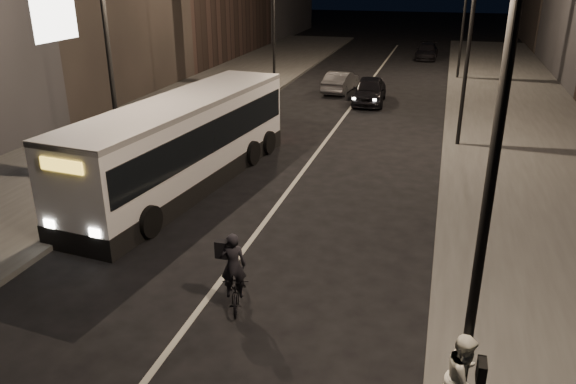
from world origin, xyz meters
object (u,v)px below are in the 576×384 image
Objects in this scene: pedestrian_woman at (463,378)px; car_near at (370,90)px; cyclist_on_bicycle at (236,281)px; streetlight_right_near at (480,109)px; streetlight_left_near at (113,29)px; streetlight_right_mid at (465,16)px; city_bus at (184,139)px; car_far at (427,51)px; car_mid at (340,82)px.

pedestrian_woman is 24.01m from car_near.
cyclist_on_bicycle is at bearing 84.66° from pedestrian_woman.
streetlight_right_near is 4.41m from pedestrian_woman.
streetlight_left_near is at bearing 74.05° from pedestrian_woman.
streetlight_left_near is at bearing -143.12° from streetlight_right_mid.
car_near is (4.40, 14.47, -0.94)m from city_bus.
streetlight_left_near is (-10.66, 8.00, 0.00)m from streetlight_right_near.
streetlight_left_near is at bearing 119.53° from cyclist_on_bicycle.
city_bus reaches higher than cyclist_on_bicycle.
car_far is at bearing 93.08° from streetlight_right_near.
car_near is 1.01× the size of car_far.
streetlight_right_near is 13.12m from city_bus.
city_bus is 12.93m from pedestrian_woman.
streetlight_right_near is at bearing -38.38° from city_bus.
city_bus is 2.73× the size of car_far.
streetlight_right_near is 5.04× the size of pedestrian_woman.
streetlight_right_near reaches higher than city_bus.
car_mid is at bearing 78.15° from cyclist_on_bicycle.
streetlight_right_near is 6.95m from cyclist_on_bicycle.
car_far is (8.46, 32.89, -4.75)m from streetlight_left_near.
streetlight_right_near reaches higher than car_mid.
city_bus is 7.13× the size of pedestrian_woman.
cyclist_on_bicycle is at bearing 100.23° from car_mid.
city_bus reaches higher than car_near.
streetlight_right_mid is 5.04× the size of pedestrian_woman.
streetlight_right_mid is at bearing -61.21° from car_near.
car_far is at bearing -101.22° from car_mid.
streetlight_right_near is 1.93× the size of car_far.
city_bus is 2.97× the size of car_mid.
pedestrian_woman is 0.38× the size of car_far.
streetlight_right_mid is at bearing 36.88° from streetlight_left_near.
streetlight_right_mid is 1.93× the size of car_far.
streetlight_right_near is 41.22m from car_far.
car_far is (2.38, 38.69, -0.01)m from cyclist_on_bicycle.
streetlight_right_near is at bearing -36.88° from streetlight_left_near.
cyclist_on_bicycle is at bearing -50.44° from city_bus.
pedestrian_woman is 0.38× the size of car_near.
cyclist_on_bicycle is at bearing -43.61° from streetlight_left_near.
cyclist_on_bicycle is (6.09, -5.80, -4.74)m from streetlight_left_near.
streetlight_left_near is 18.88m from car_mid.
streetlight_right_mid is at bearing -83.89° from car_far.
city_bus is at bearing 135.19° from streetlight_right_near.
streetlight_left_near is 0.71× the size of city_bus.
streetlight_right_near is 0.71× the size of city_bus.
cyclist_on_bicycle is 5.41m from pedestrian_woman.
car_mid reaches higher than car_far.
streetlight_right_near and streetlight_right_mid have the same top height.
streetlight_right_near is 27.08m from car_mid.
pedestrian_woman is at bearing -38.13° from city_bus.
city_bus is (-8.93, 8.87, -3.70)m from streetlight_right_near.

